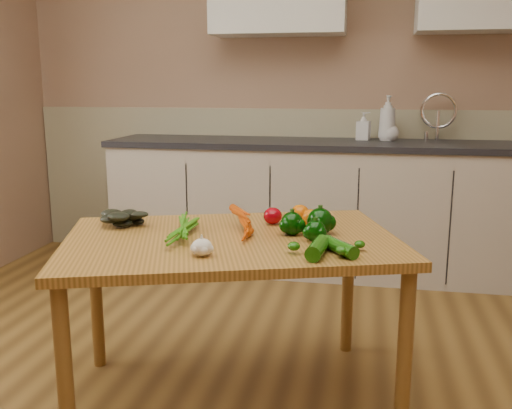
{
  "coord_description": "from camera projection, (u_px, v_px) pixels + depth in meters",
  "views": [
    {
      "loc": [
        0.52,
        -1.66,
        1.27
      ],
      "look_at": [
        0.06,
        0.69,
        0.77
      ],
      "focal_mm": 40.0,
      "sensor_mm": 36.0,
      "label": 1
    }
  ],
  "objects": [
    {
      "name": "pepper_b",
      "position": [
        320.0,
        221.0,
        2.26
      ],
      "size": [
        0.1,
        0.1,
        0.1
      ],
      "primitive_type": "sphere",
      "color": "black",
      "rests_on": "table"
    },
    {
      "name": "tomato_b",
      "position": [
        300.0,
        213.0,
        2.48
      ],
      "size": [
        0.08,
        0.08,
        0.07
      ],
      "primitive_type": "ellipsoid",
      "color": "#CC5905",
      "rests_on": "table"
    },
    {
      "name": "pepper_c",
      "position": [
        315.0,
        231.0,
        2.16
      ],
      "size": [
        0.08,
        0.08,
        0.08
      ],
      "primitive_type": "sphere",
      "color": "black",
      "rests_on": "table"
    },
    {
      "name": "carrot_bunch",
      "position": [
        225.0,
        226.0,
        2.27
      ],
      "size": [
        0.28,
        0.25,
        0.06
      ],
      "primitive_type": null,
      "rotation": [
        0.0,
        0.0,
        0.32
      ],
      "color": "#C34204",
      "rests_on": "table"
    },
    {
      "name": "soap_bottle_b",
      "position": [
        363.0,
        126.0,
        3.87
      ],
      "size": [
        0.1,
        0.1,
        0.19
      ],
      "primitive_type": "imported",
      "rotation": [
        0.0,
        0.0,
        1.37
      ],
      "color": "silver",
      "rests_on": "counter_run"
    },
    {
      "name": "table",
      "position": [
        231.0,
        256.0,
        2.24
      ],
      "size": [
        1.48,
        1.19,
        0.69
      ],
      "rotation": [
        0.0,
        0.0,
        0.32
      ],
      "color": "#AC7531",
      "rests_on": "ground"
    },
    {
      "name": "garlic_bulb",
      "position": [
        202.0,
        247.0,
        1.98
      ],
      "size": [
        0.07,
        0.07,
        0.06
      ],
      "primitive_type": "ellipsoid",
      "color": "white",
      "rests_on": "table"
    },
    {
      "name": "tomato_c",
      "position": [
        311.0,
        217.0,
        2.4
      ],
      "size": [
        0.08,
        0.08,
        0.07
      ],
      "primitive_type": "ellipsoid",
      "color": "#CC5905",
      "rests_on": "table"
    },
    {
      "name": "zucchini_b",
      "position": [
        318.0,
        248.0,
        1.97
      ],
      "size": [
        0.08,
        0.17,
        0.06
      ],
      "primitive_type": "cylinder",
      "rotation": [
        1.57,
        0.0,
        -0.11
      ],
      "color": "#134907",
      "rests_on": "table"
    },
    {
      "name": "leafy_greens",
      "position": [
        124.0,
        216.0,
        2.38
      ],
      "size": [
        0.18,
        0.16,
        0.09
      ],
      "primitive_type": null,
      "color": "black",
      "rests_on": "table"
    },
    {
      "name": "tomato_a",
      "position": [
        273.0,
        216.0,
        2.42
      ],
      "size": [
        0.08,
        0.08,
        0.07
      ],
      "primitive_type": "ellipsoid",
      "color": "#8F020C",
      "rests_on": "table"
    },
    {
      "name": "counter_run",
      "position": [
        319.0,
        205.0,
        3.92
      ],
      "size": [
        2.84,
        0.64,
        1.14
      ],
      "color": "#B5A896",
      "rests_on": "ground"
    },
    {
      "name": "pepper_a",
      "position": [
        292.0,
        224.0,
        2.25
      ],
      "size": [
        0.09,
        0.09,
        0.09
      ],
      "primitive_type": "sphere",
      "color": "black",
      "rests_on": "table"
    },
    {
      "name": "soap_bottle_a",
      "position": [
        387.0,
        118.0,
        3.82
      ],
      "size": [
        0.14,
        0.14,
        0.3
      ],
      "primitive_type": "imported",
      "rotation": [
        0.0,
        0.0,
        0.27
      ],
      "color": "silver",
      "rests_on": "counter_run"
    },
    {
      "name": "room",
      "position": [
        207.0,
        92.0,
        1.86
      ],
      "size": [
        4.04,
        5.04,
        2.64
      ],
      "color": "brown",
      "rests_on": "ground"
    },
    {
      "name": "zucchini_a",
      "position": [
        340.0,
        247.0,
        2.0
      ],
      "size": [
        0.14,
        0.17,
        0.05
      ],
      "primitive_type": "cylinder",
      "rotation": [
        1.57,
        0.0,
        0.65
      ],
      "color": "#134907",
      "rests_on": "table"
    },
    {
      "name": "soap_bottle_c",
      "position": [
        390.0,
        130.0,
        3.82
      ],
      "size": [
        0.15,
        0.15,
        0.15
      ],
      "primitive_type": "imported",
      "rotation": [
        0.0,
        0.0,
        4.37
      ],
      "color": "silver",
      "rests_on": "counter_run"
    }
  ]
}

